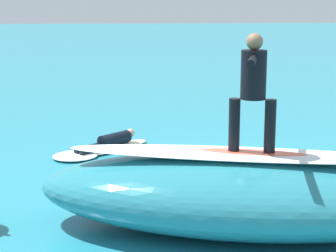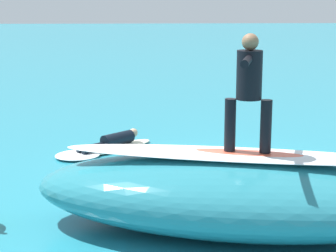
% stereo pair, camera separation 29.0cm
% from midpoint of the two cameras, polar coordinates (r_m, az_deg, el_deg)
% --- Properties ---
extents(ground_plane, '(120.00, 120.00, 0.00)m').
position_cam_midpoint_polar(ground_plane, '(12.07, 5.09, -4.61)').
color(ground_plane, teal).
extents(wave_crest, '(6.39, 3.64, 1.15)m').
position_cam_midpoint_polar(wave_crest, '(9.19, 5.63, -6.32)').
color(wave_crest, teal).
rests_on(wave_crest, ground_plane).
extents(wave_foam_lip, '(5.18, 1.93, 0.08)m').
position_cam_midpoint_polar(wave_foam_lip, '(9.02, 5.71, -2.61)').
color(wave_foam_lip, white).
rests_on(wave_foam_lip, wave_crest).
extents(surfboard_riding, '(2.24, 1.01, 0.09)m').
position_cam_midpoint_polar(surfboard_riding, '(9.01, 6.81, -2.61)').
color(surfboard_riding, '#E0563D').
rests_on(surfboard_riding, wave_crest).
extents(surfer_riding, '(0.66, 1.59, 1.70)m').
position_cam_midpoint_polar(surfer_riding, '(8.80, 6.99, 3.93)').
color(surfer_riding, black).
rests_on(surfer_riding, surfboard_riding).
extents(surfboard_paddling, '(1.81, 1.81, 0.10)m').
position_cam_midpoint_polar(surfboard_paddling, '(14.04, -5.55, -1.99)').
color(surfboard_paddling, '#EAE5C6').
rests_on(surfboard_paddling, ground_plane).
extents(surfer_paddling, '(1.33, 1.33, 0.30)m').
position_cam_midpoint_polar(surfer_paddling, '(13.91, -5.95, -1.37)').
color(surfer_paddling, black).
rests_on(surfer_paddling, surfboard_paddling).
extents(foam_patch_near, '(1.22, 1.16, 0.11)m').
position_cam_midpoint_polar(foam_patch_near, '(13.42, -9.23, -2.75)').
color(foam_patch_near, white).
rests_on(foam_patch_near, ground_plane).
extents(foam_patch_mid, '(0.75, 0.79, 0.13)m').
position_cam_midpoint_polar(foam_patch_mid, '(12.48, -4.35, -3.72)').
color(foam_patch_mid, white).
rests_on(foam_patch_mid, ground_plane).
extents(foam_patch_far, '(1.09, 0.98, 0.08)m').
position_cam_midpoint_polar(foam_patch_far, '(12.44, 7.51, -3.96)').
color(foam_patch_far, white).
rests_on(foam_patch_far, ground_plane).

